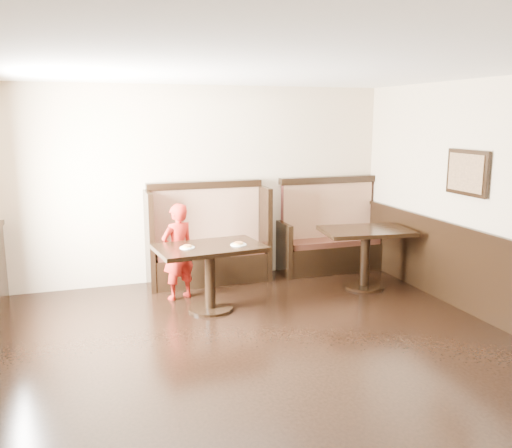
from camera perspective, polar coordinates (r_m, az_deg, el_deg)
name	(u,v)px	position (r m, az deg, el deg)	size (l,w,h in m)	color
ground	(295,384)	(5.08, 4.12, -16.45)	(7.00, 7.00, 0.00)	black
room_shell	(254,307)	(4.96, -0.26, -8.70)	(7.00, 7.00, 7.00)	#C3B18D
booth_main	(208,246)	(7.86, -5.08, -2.30)	(1.75, 0.72, 1.45)	black
booth_neighbor	(330,239)	(8.52, 7.78, -1.62)	(1.65, 0.72, 1.45)	black
table_main	(210,261)	(6.66, -4.90, -3.89)	(1.36, 0.94, 0.82)	black
table_neighbor	(365,244)	(7.68, 11.45, -2.07)	(1.29, 0.93, 0.83)	black
child	(178,252)	(7.13, -8.22, -2.89)	(0.46, 0.30, 1.27)	#A51911
pizza_plate_left	(187,247)	(6.53, -7.25, -2.40)	(0.18, 0.18, 0.03)	white
pizza_plate_right	(238,244)	(6.63, -1.86, -2.11)	(0.20, 0.20, 0.04)	white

